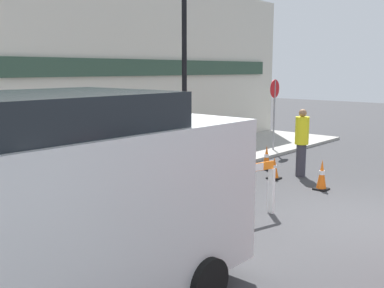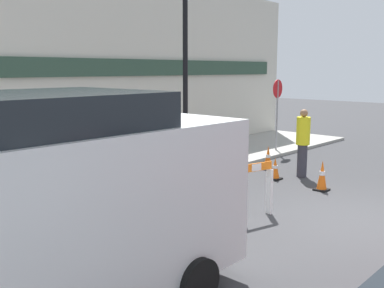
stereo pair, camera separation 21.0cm
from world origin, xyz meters
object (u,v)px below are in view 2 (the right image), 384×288
streetlamp_post (185,39)px  stop_sign (277,103)px  person_worker (303,141)px  work_van (21,206)px

streetlamp_post → stop_sign: size_ratio=2.29×
person_worker → work_van: 8.30m
streetlamp_post → work_van: size_ratio=1.04×
person_worker → streetlamp_post: bearing=-32.1°
streetlamp_post → stop_sign: streetlamp_post is taller
streetlamp_post → work_van: bearing=-149.6°
stop_sign → work_van: 11.26m
streetlamp_post → stop_sign: bearing=-1.5°
streetlamp_post → work_van: (-6.40, -3.76, -2.14)m
stop_sign → work_van: work_van is taller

